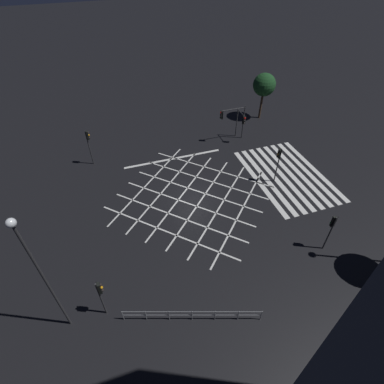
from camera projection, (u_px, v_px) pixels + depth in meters
ground_plane at (192, 197)px, 27.53m from camera, size 200.00×200.00×0.00m
road_markings at (252, 181)px, 29.24m from camera, size 15.78×21.30×0.01m
traffic_light_nw_cross at (100, 292)px, 17.73m from camera, size 0.36×0.39×3.40m
traffic_light_se_main at (241, 120)px, 33.08m from camera, size 1.90×0.36×3.48m
traffic_light_ne_cross at (89, 141)px, 29.52m from camera, size 0.36×0.39×3.87m
traffic_light_sw_main at (332, 226)px, 21.59m from camera, size 0.39×0.36×3.43m
traffic_light_median_south at (278, 159)px, 27.40m from camera, size 0.36×0.39×3.75m
traffic_light_se_cross at (231, 117)px, 32.81m from camera, size 0.36×3.01×3.98m
street_lamp_east at (37, 267)px, 14.71m from camera, size 0.44×0.44×9.56m
street_tree_far at (264, 85)px, 35.95m from camera, size 2.72×2.72×5.69m
pedestrian_railing at (192, 314)px, 18.54m from camera, size 2.80×8.23×1.05m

